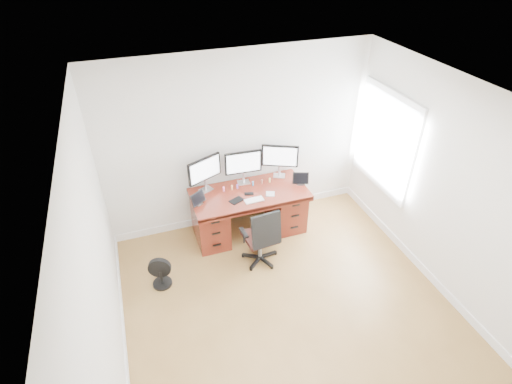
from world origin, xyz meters
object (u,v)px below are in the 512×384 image
object	(u,v)px
desk	(249,210)
office_chair	(261,245)
monitor_center	(243,164)
keyboard	(254,200)
floor_fan	(161,273)

from	to	relation	value
desk	office_chair	xyz separation A→B (m)	(-0.05, -0.71, -0.09)
office_chair	monitor_center	size ratio (longest dim) A/B	1.70
office_chair	keyboard	xyz separation A→B (m)	(0.05, 0.46, 0.45)
monitor_center	keyboard	size ratio (longest dim) A/B	2.02
desk	keyboard	bearing A→B (deg)	-90.18
floor_fan	keyboard	size ratio (longest dim) A/B	1.61
office_chair	floor_fan	world-z (taller)	office_chair
floor_fan	keyboard	world-z (taller)	keyboard
office_chair	monitor_center	xyz separation A→B (m)	(0.05, 0.94, 0.78)
desk	monitor_center	bearing A→B (deg)	90.02
keyboard	monitor_center	bearing A→B (deg)	87.28
keyboard	office_chair	bearing A→B (deg)	-98.97
desk	floor_fan	distance (m)	1.61
monitor_center	floor_fan	bearing A→B (deg)	-144.26
desk	floor_fan	xyz separation A→B (m)	(-1.45, -0.68, -0.19)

